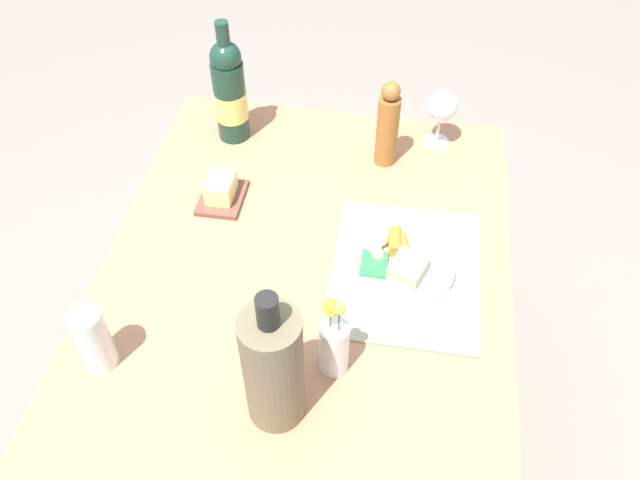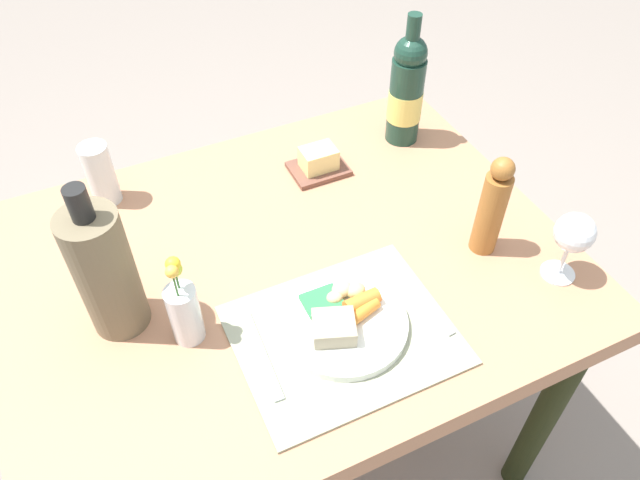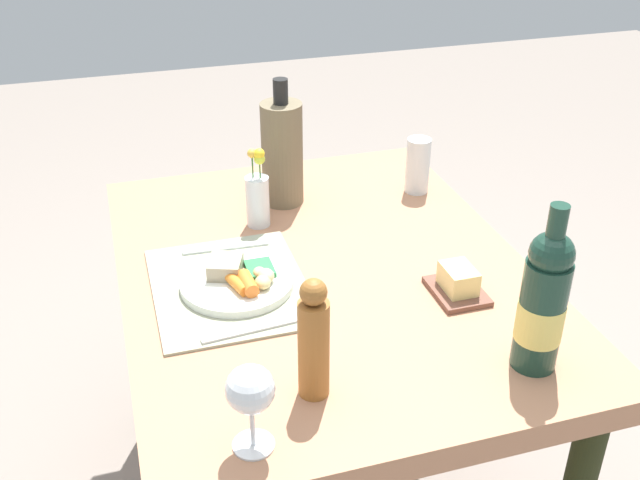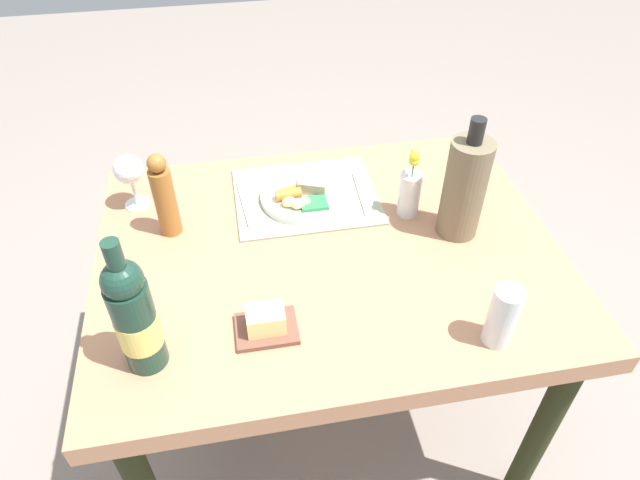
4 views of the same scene
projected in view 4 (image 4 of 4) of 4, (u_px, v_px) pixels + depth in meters
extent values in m
plane|color=gray|center=(326.00, 412.00, 1.88)|extent=(8.00, 8.00, 0.00)
cube|color=#B17958|center=(328.00, 256.00, 1.39)|extent=(1.13, 0.87, 0.05)
cylinder|color=black|center=(444.00, 246.00, 1.98)|extent=(0.06, 0.06, 0.70)
cylinder|color=black|center=(160.00, 282.00, 1.84)|extent=(0.06, 0.06, 0.70)
cylinder|color=black|center=(540.00, 433.00, 1.44)|extent=(0.06, 0.06, 0.70)
cube|color=#999C80|center=(306.00, 196.00, 1.52)|extent=(0.38, 0.31, 0.01)
cylinder|color=white|center=(304.00, 196.00, 1.51)|extent=(0.24, 0.24, 0.02)
cube|color=tan|center=(314.00, 184.00, 1.51)|extent=(0.09, 0.09, 0.03)
cylinder|color=orange|center=(291.00, 190.00, 1.49)|extent=(0.07, 0.04, 0.02)
cylinder|color=orange|center=(288.00, 194.00, 1.47)|extent=(0.07, 0.03, 0.03)
ellipsoid|color=#D7BD87|center=(305.00, 201.00, 1.46)|extent=(0.03, 0.03, 0.02)
ellipsoid|color=#CFBF85|center=(298.00, 204.00, 1.45)|extent=(0.04, 0.03, 0.03)
ellipsoid|color=#D3C17C|center=(289.00, 202.00, 1.45)|extent=(0.04, 0.03, 0.03)
cube|color=#2C8146|center=(314.00, 203.00, 1.46)|extent=(0.07, 0.06, 0.01)
cube|color=silver|center=(361.00, 193.00, 1.53)|extent=(0.03, 0.19, 0.00)
cube|color=silver|center=(245.00, 204.00, 1.49)|extent=(0.03, 0.20, 0.00)
cylinder|color=#9C612A|center=(166.00, 202.00, 1.36)|extent=(0.05, 0.05, 0.18)
sphere|color=#9C612A|center=(156.00, 163.00, 1.28)|extent=(0.05, 0.05, 0.05)
cylinder|color=#6F6349|center=(464.00, 189.00, 1.34)|extent=(0.10, 0.10, 0.26)
cylinder|color=black|center=(477.00, 131.00, 1.23)|extent=(0.04, 0.04, 0.06)
cylinder|color=silver|center=(503.00, 317.00, 1.12)|extent=(0.06, 0.06, 0.14)
cylinder|color=silver|center=(500.00, 326.00, 1.14)|extent=(0.06, 0.06, 0.08)
cylinder|color=white|center=(138.00, 204.00, 1.50)|extent=(0.07, 0.07, 0.00)
cylinder|color=white|center=(134.00, 192.00, 1.47)|extent=(0.01, 0.01, 0.08)
sphere|color=white|center=(128.00, 169.00, 1.42)|extent=(0.08, 0.08, 0.08)
cylinder|color=#1B3B2D|center=(138.00, 326.00, 1.05)|extent=(0.08, 0.08, 0.21)
sphere|color=#1B3B2D|center=(122.00, 280.00, 0.97)|extent=(0.08, 0.08, 0.08)
cylinder|color=#1B3B2D|center=(115.00, 261.00, 0.94)|extent=(0.03, 0.03, 0.08)
cylinder|color=#EDDA6A|center=(139.00, 330.00, 1.06)|extent=(0.08, 0.08, 0.07)
cylinder|color=silver|center=(409.00, 195.00, 1.43)|extent=(0.06, 0.06, 0.12)
cylinder|color=#3F7233|center=(410.00, 189.00, 1.41)|extent=(0.00, 0.00, 0.17)
sphere|color=#D0E53D|center=(414.00, 161.00, 1.35)|extent=(0.03, 0.03, 0.03)
cylinder|color=#3F7233|center=(411.00, 183.00, 1.42)|extent=(0.00, 0.00, 0.18)
sphere|color=yellow|center=(415.00, 153.00, 1.36)|extent=(0.02, 0.02, 0.02)
cylinder|color=#3F7233|center=(411.00, 187.00, 1.41)|extent=(0.00, 0.00, 0.18)
sphere|color=yellow|center=(415.00, 156.00, 1.34)|extent=(0.03, 0.03, 0.03)
cube|color=brown|center=(267.00, 329.00, 1.18)|extent=(0.13, 0.10, 0.01)
cube|color=#F6DF89|center=(266.00, 319.00, 1.16)|extent=(0.08, 0.06, 0.05)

